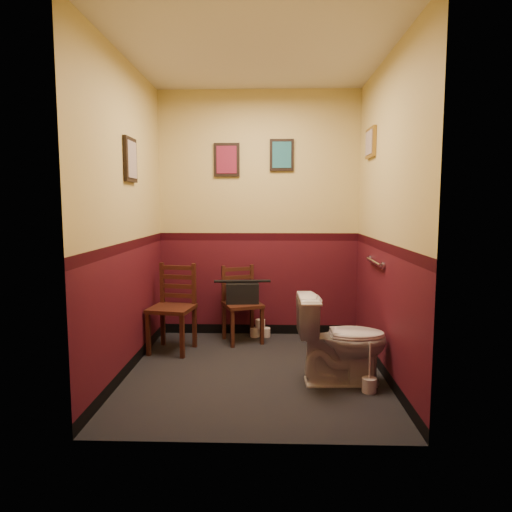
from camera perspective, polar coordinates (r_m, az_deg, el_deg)
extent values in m
cube|color=black|center=(4.13, -0.11, -14.31)|extent=(2.20, 2.40, 0.00)
cube|color=silver|center=(4.06, -0.12, 24.17)|extent=(2.20, 2.40, 0.00)
cube|color=#48101A|center=(5.07, 0.34, 5.15)|extent=(2.20, 0.00, 2.70)
cube|color=#48101A|center=(2.67, -0.99, 3.96)|extent=(2.20, 0.00, 2.70)
cube|color=#48101A|center=(4.06, -15.90, 4.58)|extent=(0.00, 2.40, 2.70)
cube|color=#48101A|center=(3.98, 15.95, 4.54)|extent=(0.00, 2.40, 2.70)
cylinder|color=silver|center=(4.25, 14.51, -0.72)|extent=(0.03, 0.50, 0.03)
cylinder|color=silver|center=(4.01, 15.57, -1.17)|extent=(0.02, 0.06, 0.06)
cylinder|color=silver|center=(4.50, 14.06, -0.32)|extent=(0.02, 0.06, 0.06)
cube|color=black|center=(5.09, -3.68, 11.91)|extent=(0.28, 0.03, 0.36)
cube|color=maroon|center=(5.07, -3.70, 11.93)|extent=(0.22, 0.01, 0.30)
cube|color=black|center=(5.07, 3.24, 12.50)|extent=(0.26, 0.03, 0.34)
cube|color=#256C78|center=(5.06, 3.24, 12.52)|extent=(0.20, 0.01, 0.28)
cube|color=black|center=(4.16, -15.45, 11.53)|extent=(0.03, 0.30, 0.38)
cube|color=gray|center=(4.16, -15.22, 11.54)|extent=(0.01, 0.24, 0.31)
cube|color=olive|center=(4.60, 14.14, 13.57)|extent=(0.03, 0.34, 0.28)
cube|color=gray|center=(4.60, 13.93, 13.58)|extent=(0.01, 0.28, 0.22)
imported|color=white|center=(3.87, 10.68, -10.25)|extent=(0.75, 0.44, 0.72)
cylinder|color=silver|center=(3.82, 13.96, -15.39)|extent=(0.11, 0.11, 0.11)
cylinder|color=silver|center=(3.76, 14.04, -12.72)|extent=(0.02, 0.02, 0.32)
cube|color=#411E13|center=(4.64, -10.51, -6.49)|extent=(0.47, 0.47, 0.04)
cube|color=#411E13|center=(4.61, -13.32, -9.44)|extent=(0.04, 0.04, 0.44)
cube|color=#411E13|center=(4.91, -11.56, -8.40)|extent=(0.04, 0.04, 0.44)
cube|color=#411E13|center=(4.47, -9.22, -9.83)|extent=(0.04, 0.04, 0.44)
cube|color=#411E13|center=(4.79, -7.69, -8.72)|extent=(0.04, 0.04, 0.44)
cube|color=#411E13|center=(4.82, -11.66, -3.37)|extent=(0.04, 0.04, 0.44)
cube|color=#411E13|center=(4.69, -7.75, -3.57)|extent=(0.04, 0.04, 0.44)
cube|color=#411E13|center=(4.78, -9.71, -4.90)|extent=(0.33, 0.08, 0.04)
cube|color=#411E13|center=(4.76, -9.73, -3.76)|extent=(0.33, 0.08, 0.04)
cube|color=#411E13|center=(4.74, -9.75, -2.61)|extent=(0.33, 0.08, 0.04)
cube|color=#411E13|center=(4.73, -9.77, -1.45)|extent=(0.33, 0.08, 0.04)
cube|color=#411E13|center=(4.89, -1.70, -6.09)|extent=(0.49, 0.49, 0.04)
cube|color=#411E13|center=(4.74, -2.97, -9.02)|extent=(0.05, 0.05, 0.40)
cube|color=#411E13|center=(5.04, -4.03, -8.08)|extent=(0.05, 0.05, 0.40)
cube|color=#411E13|center=(4.84, 0.75, -8.68)|extent=(0.05, 0.05, 0.40)
cube|color=#411E13|center=(5.13, -0.52, -7.79)|extent=(0.05, 0.05, 0.40)
cube|color=#411E13|center=(4.96, -4.08, -3.54)|extent=(0.04, 0.04, 0.40)
cube|color=#411E13|center=(5.05, -0.54, -3.34)|extent=(0.04, 0.04, 0.40)
cube|color=#411E13|center=(5.02, -2.29, -4.70)|extent=(0.29, 0.13, 0.04)
cube|color=#411E13|center=(5.01, -2.29, -3.69)|extent=(0.29, 0.13, 0.04)
cube|color=#411E13|center=(4.99, -2.30, -2.68)|extent=(0.29, 0.13, 0.04)
cube|color=#411E13|center=(4.98, -2.30, -1.66)|extent=(0.29, 0.13, 0.04)
cube|color=black|center=(4.86, -1.70, -4.65)|extent=(0.35, 0.20, 0.21)
cylinder|color=black|center=(4.84, -1.71, -3.16)|extent=(0.30, 0.05, 0.03)
cylinder|color=silver|center=(5.15, -0.13, -9.51)|extent=(0.11, 0.11, 0.10)
cylinder|color=silver|center=(5.15, 1.20, -9.52)|extent=(0.11, 0.11, 0.10)
cylinder|color=silver|center=(5.11, 0.53, -8.49)|extent=(0.11, 0.11, 0.10)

